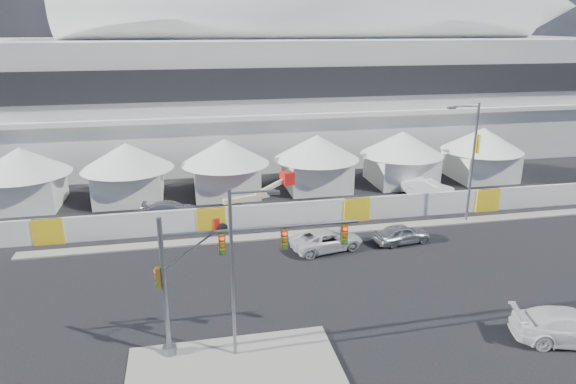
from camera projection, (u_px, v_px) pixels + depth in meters
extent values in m
plane|color=black|center=(337.00, 321.00, 28.35)|extent=(160.00, 160.00, 0.00)
cube|color=gray|center=(234.00, 368.00, 24.39)|extent=(10.00, 5.00, 0.15)
cube|color=gray|center=(520.00, 216.00, 43.77)|extent=(80.00, 1.20, 0.12)
cube|color=silver|center=(305.00, 94.00, 66.82)|extent=(80.00, 24.00, 14.00)
cube|color=black|center=(331.00, 82.00, 54.63)|extent=(68.00, 0.30, 3.20)
cube|color=white|center=(331.00, 115.00, 55.49)|extent=(72.00, 0.80, 0.50)
cylinder|color=white|center=(309.00, 6.00, 61.61)|extent=(57.60, 8.40, 8.40)
cylinder|color=white|center=(325.00, 10.00, 62.12)|extent=(51.60, 6.80, 6.80)
cylinder|color=white|center=(341.00, 13.00, 62.63)|extent=(45.60, 5.20, 5.20)
cone|color=white|center=(550.00, 6.00, 67.78)|extent=(8.00, 7.60, 7.60)
cube|color=white|center=(25.00, 190.00, 46.06)|extent=(6.00, 6.00, 3.00)
cone|color=white|center=(20.00, 161.00, 45.22)|extent=(8.40, 8.40, 2.40)
cube|color=white|center=(129.00, 184.00, 47.77)|extent=(6.00, 6.00, 3.00)
cone|color=white|center=(126.00, 156.00, 46.93)|extent=(8.40, 8.40, 2.40)
cube|color=white|center=(226.00, 178.00, 49.48)|extent=(6.00, 6.00, 3.00)
cone|color=white|center=(225.00, 151.00, 48.64)|extent=(8.40, 8.40, 2.40)
cube|color=white|center=(316.00, 173.00, 51.19)|extent=(6.00, 6.00, 3.00)
cone|color=white|center=(317.00, 147.00, 50.35)|extent=(8.40, 8.40, 2.40)
cube|color=white|center=(401.00, 169.00, 52.90)|extent=(6.00, 6.00, 3.00)
cone|color=white|center=(402.00, 143.00, 52.06)|extent=(8.40, 8.40, 2.40)
cube|color=white|center=(480.00, 164.00, 54.61)|extent=(6.00, 6.00, 3.00)
cone|color=white|center=(483.00, 139.00, 53.77)|extent=(8.40, 8.40, 2.40)
cube|color=white|center=(356.00, 209.00, 42.68)|extent=(70.00, 0.25, 2.00)
imported|color=#A3A3A8|center=(402.00, 234.00, 38.36)|extent=(2.31, 4.46, 1.45)
imported|color=silver|center=(327.00, 240.00, 37.26)|extent=(3.53, 5.72, 1.48)
imported|color=white|center=(571.00, 327.00, 26.33)|extent=(3.96, 6.30, 1.70)
imported|color=white|center=(428.00, 188.00, 48.97)|extent=(4.62, 4.68, 1.61)
imported|color=#A8A8AD|center=(171.00, 209.00, 43.56)|extent=(2.12, 4.80, 1.37)
cylinder|color=slate|center=(165.00, 289.00, 24.24)|extent=(0.24, 0.24, 7.18)
cylinder|color=slate|center=(170.00, 350.00, 25.29)|extent=(0.70, 0.70, 0.40)
cylinder|color=slate|center=(263.00, 228.00, 24.30)|extent=(9.49, 0.16, 0.16)
cube|color=#594714|center=(222.00, 244.00, 24.13)|extent=(0.32, 0.22, 1.05)
cube|color=#594714|center=(284.00, 239.00, 24.70)|extent=(0.32, 0.22, 1.05)
cube|color=#594714|center=(344.00, 234.00, 25.27)|extent=(0.32, 0.22, 1.05)
cube|color=#594714|center=(158.00, 278.00, 24.00)|extent=(0.22, 0.32, 1.05)
cylinder|color=gray|center=(232.00, 276.00, 24.04)|extent=(0.17, 0.17, 8.53)
cylinder|color=gray|center=(253.00, 192.00, 22.97)|extent=(2.08, 0.11, 0.11)
cube|color=gray|center=(274.00, 192.00, 23.18)|extent=(0.57, 0.24, 0.14)
cylinder|color=slate|center=(472.00, 164.00, 41.30)|extent=(0.20, 0.20, 9.86)
cylinder|color=slate|center=(465.00, 106.00, 39.61)|extent=(2.41, 0.13, 0.13)
cube|color=slate|center=(452.00, 108.00, 39.44)|extent=(0.66, 0.27, 0.16)
cube|color=yellow|center=(478.00, 144.00, 40.84)|extent=(0.03, 0.66, 1.53)
cube|color=red|center=(233.00, 218.00, 41.80)|extent=(4.16, 2.77, 1.17)
cube|color=beige|center=(248.00, 200.00, 41.57)|extent=(3.96, 1.57, 0.37)
cube|color=beige|center=(276.00, 190.00, 41.81)|extent=(3.08, 1.24, 1.29)
cube|color=red|center=(294.00, 183.00, 41.93)|extent=(1.20, 1.20, 1.06)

